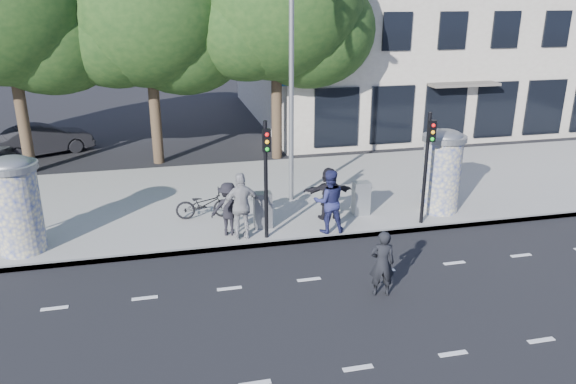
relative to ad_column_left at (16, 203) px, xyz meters
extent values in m
plane|color=black|center=(7.20, -4.50, -1.54)|extent=(120.00, 120.00, 0.00)
cube|color=gray|center=(7.20, 3.00, -1.46)|extent=(40.00, 8.00, 0.15)
cube|color=slate|center=(7.20, -0.95, -1.46)|extent=(40.00, 0.10, 0.16)
cube|color=silver|center=(7.20, -6.70, -1.53)|extent=(32.00, 0.12, 0.01)
cube|color=silver|center=(7.20, -3.10, -1.53)|extent=(32.00, 0.12, 0.01)
cylinder|color=beige|center=(0.00, 0.00, -0.24)|extent=(1.20, 1.20, 2.30)
cylinder|color=slate|center=(0.00, 0.00, 0.99)|extent=(1.36, 1.36, 0.16)
ellipsoid|color=slate|center=(0.00, 0.00, 1.07)|extent=(1.10, 1.10, 0.38)
cylinder|color=beige|center=(12.40, 0.20, -0.24)|extent=(1.20, 1.20, 2.30)
cylinder|color=slate|center=(12.40, 0.20, 0.99)|extent=(1.36, 1.36, 0.16)
ellipsoid|color=slate|center=(12.40, 0.20, 1.07)|extent=(1.10, 1.10, 0.38)
cylinder|color=black|center=(6.60, -0.65, 0.31)|extent=(0.11, 0.11, 3.40)
cube|color=black|center=(6.60, -0.83, 1.51)|extent=(0.22, 0.14, 0.62)
cylinder|color=black|center=(11.40, -0.65, 0.31)|extent=(0.11, 0.11, 3.40)
cube|color=black|center=(11.40, -0.83, 1.51)|extent=(0.22, 0.14, 0.62)
cylinder|color=slate|center=(8.00, 2.20, 2.61)|extent=(0.16, 0.16, 8.00)
cylinder|color=#38281C|center=(-1.30, 8.00, 0.82)|extent=(0.44, 0.44, 4.73)
ellipsoid|color=#173413|center=(-1.30, 8.00, 4.97)|extent=(7.20, 7.20, 6.12)
cylinder|color=#38281C|center=(3.70, 8.20, 0.67)|extent=(0.44, 0.44, 4.41)
ellipsoid|color=#173413|center=(3.70, 8.20, 4.54)|extent=(6.80, 6.80, 5.78)
cylinder|color=#38281C|center=(8.70, 7.80, 0.76)|extent=(0.44, 0.44, 4.59)
ellipsoid|color=#173413|center=(8.70, 7.80, 4.79)|extent=(7.00, 7.00, 5.95)
cube|color=#AA9E8E|center=(19.20, 15.50, 4.46)|extent=(20.00, 15.00, 12.00)
cube|color=black|center=(19.20, 7.95, 0.06)|extent=(18.00, 0.10, 2.60)
cube|color=#59544C|center=(17.20, 7.60, 1.36)|extent=(3.20, 0.90, 0.12)
cube|color=#194C8C|center=(9.70, 7.95, 1.66)|extent=(1.60, 0.06, 0.30)
imported|color=black|center=(-0.44, 0.18, -0.42)|extent=(0.95, 0.63, 1.94)
imported|color=#1F224E|center=(8.45, -0.65, -0.45)|extent=(0.97, 0.78, 1.88)
imported|color=black|center=(5.59, -0.20, -0.60)|extent=(1.12, 0.79, 1.58)
imported|color=gray|center=(5.92, -0.57, -0.41)|extent=(1.20, 0.76, 1.96)
imported|color=black|center=(8.74, 0.34, -0.57)|extent=(1.55, 0.64, 1.64)
imported|color=black|center=(8.67, -4.17, -0.72)|extent=(0.66, 0.50, 1.63)
imported|color=black|center=(5.00, 1.21, -0.93)|extent=(0.69, 1.77, 0.91)
cube|color=slate|center=(6.64, 0.10, -0.84)|extent=(0.53, 0.39, 1.09)
cube|color=gray|center=(9.83, 0.43, -0.86)|extent=(0.52, 0.38, 1.06)
imported|color=black|center=(-1.19, 10.65, -0.87)|extent=(2.99, 4.30, 1.34)
camera|label=1|loc=(3.87, -15.13, 5.26)|focal=35.00mm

